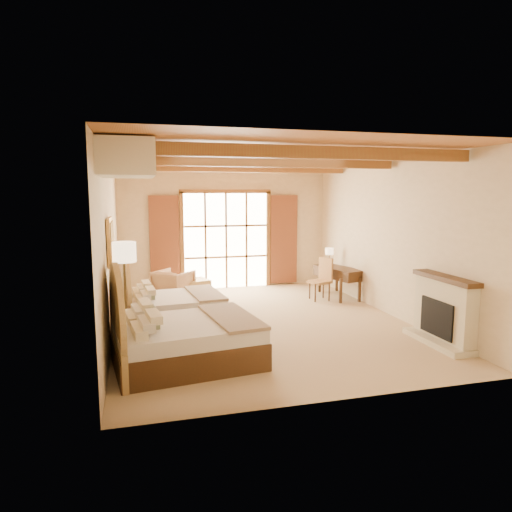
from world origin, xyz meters
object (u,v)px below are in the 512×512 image
object	(u,v)px
bed_far	(167,306)
nightstand	(127,327)
desk	(339,281)
bed_near	(176,337)
armchair	(173,285)

from	to	relation	value
bed_far	nightstand	size ratio (longest dim) A/B	3.27
bed_far	nightstand	distance (m)	1.24
nightstand	desk	distance (m)	5.46
bed_near	nightstand	size ratio (longest dim) A/B	3.79
armchair	desk	world-z (taller)	armchair
nightstand	armchair	xyz separation A→B (m)	(1.00, 2.96, 0.06)
desk	bed_near	bearing A→B (deg)	-156.03
bed_near	armchair	size ratio (longest dim) A/B	2.84
bed_near	armchair	distance (m)	4.07
nightstand	armchair	bearing A→B (deg)	76.25
nightstand	bed_near	bearing A→B (deg)	-52.26
bed_near	desk	world-z (taller)	bed_near
bed_near	armchair	xyz separation A→B (m)	(0.29, 4.06, -0.05)
bed_near	bed_far	distance (m)	2.11
armchair	desk	bearing A→B (deg)	-148.38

